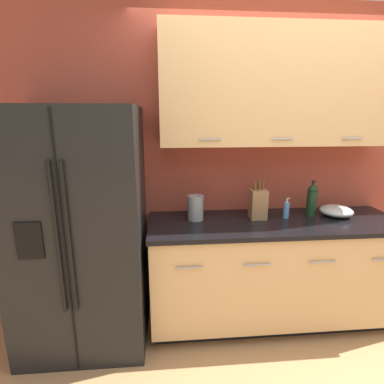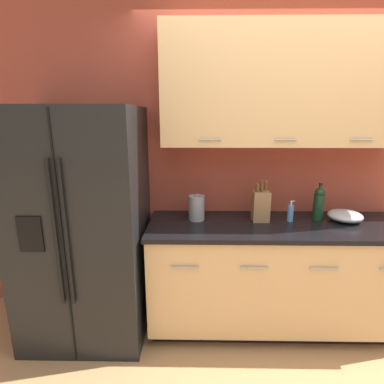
% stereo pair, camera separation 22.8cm
% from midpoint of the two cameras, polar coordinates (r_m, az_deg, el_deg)
% --- Properties ---
extents(wall_back, '(10.00, 0.39, 2.60)m').
position_cam_midpoint_polar(wall_back, '(2.64, 13.65, 8.65)').
color(wall_back, '#993D2D').
rests_on(wall_back, ground_plane).
extents(counter_unit, '(2.03, 0.64, 0.91)m').
position_cam_midpoint_polar(counter_unit, '(2.65, 12.61, -14.44)').
color(counter_unit, black).
rests_on(counter_unit, ground_plane).
extents(refrigerator, '(0.90, 0.77, 1.79)m').
position_cam_midpoint_polar(refrigerator, '(2.42, -22.87, -6.86)').
color(refrigerator, black).
rests_on(refrigerator, ground_plane).
extents(knife_block, '(0.13, 0.12, 0.33)m').
position_cam_midpoint_polar(knife_block, '(2.45, 9.91, -2.22)').
color(knife_block, olive).
rests_on(knife_block, counter_unit).
extents(wine_bottle, '(0.08, 0.08, 0.30)m').
position_cam_midpoint_polar(wine_bottle, '(2.64, 19.63, -1.35)').
color(wine_bottle, black).
rests_on(wine_bottle, counter_unit).
extents(soap_dispenser, '(0.05, 0.05, 0.17)m').
position_cam_midpoint_polar(soap_dispenser, '(2.53, 15.10, -3.34)').
color(soap_dispenser, '#4C7FB2').
rests_on(soap_dispenser, counter_unit).
extents(steel_canister, '(0.13, 0.13, 0.22)m').
position_cam_midpoint_polar(steel_canister, '(2.39, -2.05, -3.02)').
color(steel_canister, gray).
rests_on(steel_canister, counter_unit).
extents(mixing_bowl, '(0.26, 0.26, 0.09)m').
position_cam_midpoint_polar(mixing_bowl, '(2.72, 23.67, -3.35)').
color(mixing_bowl, '#A3A3A5').
rests_on(mixing_bowl, counter_unit).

